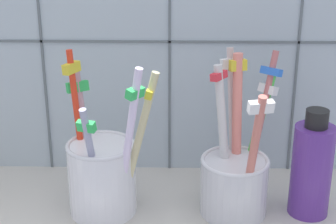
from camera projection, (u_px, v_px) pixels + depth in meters
counter_slab at (168, 218)px, 64.37cm from camera, size 64.00×22.00×2.00cm
tile_wall_back at (170, 16)px, 67.70cm from camera, size 64.00×2.20×45.00cm
toothbrush_cup_left at (102, 172)px, 62.18cm from camera, size 11.01×9.27×18.83cm
toothbrush_cup_right at (236, 175)px, 62.34cm from camera, size 9.31×11.07×18.54cm
soap_bottle at (312, 169)px, 61.55cm from camera, size 4.60×4.60×12.76cm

